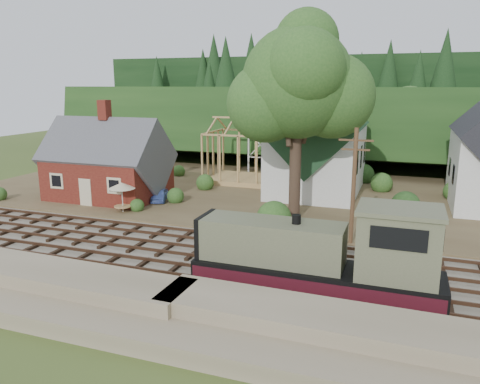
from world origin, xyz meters
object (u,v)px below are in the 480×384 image
(car_blue, at_px, (160,195))
(patio_set, at_px, (122,187))
(car_green, at_px, (105,183))
(locomotive, at_px, (325,257))

(car_blue, height_order, patio_set, patio_set)
(car_blue, distance_m, patio_set, 4.72)
(car_blue, xyz_separation_m, car_green, (-7.81, 2.78, 0.02))
(locomotive, height_order, car_blue, locomotive)
(patio_set, bearing_deg, car_blue, 76.35)
(locomotive, height_order, car_green, locomotive)
(locomotive, bearing_deg, car_green, 145.99)
(locomotive, xyz_separation_m, patio_set, (-18.44, 9.89, 0.23))
(locomotive, height_order, patio_set, locomotive)
(car_green, bearing_deg, patio_set, -139.12)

